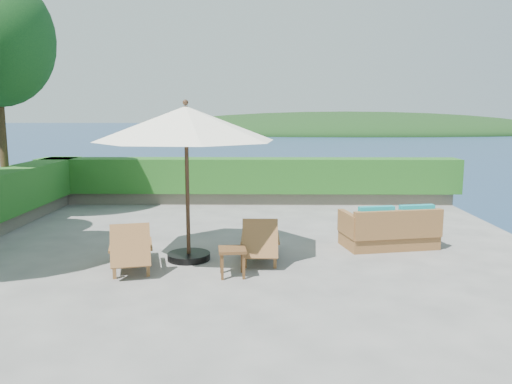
{
  "coord_description": "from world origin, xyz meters",
  "views": [
    {
      "loc": [
        0.42,
        -9.09,
        2.66
      ],
      "look_at": [
        0.3,
        0.8,
        1.1
      ],
      "focal_mm": 35.0,
      "sensor_mm": 36.0,
      "label": 1
    }
  ],
  "objects_px": {
    "lounge_left": "(131,249)",
    "side_table": "(232,253)",
    "wicker_loveseat": "(390,230)",
    "patio_umbrella": "(186,125)",
    "lounge_right": "(260,242)"
  },
  "relations": [
    {
      "from": "lounge_left",
      "to": "side_table",
      "type": "relative_size",
      "value": 3.33
    },
    {
      "from": "lounge_left",
      "to": "wicker_loveseat",
      "type": "xyz_separation_m",
      "value": [
        4.8,
        1.51,
        -0.02
      ]
    },
    {
      "from": "lounge_left",
      "to": "wicker_loveseat",
      "type": "relative_size",
      "value": 0.83
    },
    {
      "from": "patio_umbrella",
      "to": "lounge_right",
      "type": "bearing_deg",
      "value": -3.32
    },
    {
      "from": "lounge_left",
      "to": "lounge_right",
      "type": "height_order",
      "value": "lounge_left"
    },
    {
      "from": "lounge_left",
      "to": "lounge_right",
      "type": "relative_size",
      "value": 1.1
    },
    {
      "from": "patio_umbrella",
      "to": "lounge_left",
      "type": "distance_m",
      "value": 2.35
    },
    {
      "from": "lounge_right",
      "to": "side_table",
      "type": "bearing_deg",
      "value": -117.91
    },
    {
      "from": "lounge_left",
      "to": "side_table",
      "type": "distance_m",
      "value": 1.79
    },
    {
      "from": "side_table",
      "to": "wicker_loveseat",
      "type": "bearing_deg",
      "value": 31.06
    },
    {
      "from": "patio_umbrella",
      "to": "wicker_loveseat",
      "type": "relative_size",
      "value": 2.04
    },
    {
      "from": "lounge_left",
      "to": "lounge_right",
      "type": "distance_m",
      "value": 2.27
    },
    {
      "from": "lounge_right",
      "to": "wicker_loveseat",
      "type": "relative_size",
      "value": 0.76
    },
    {
      "from": "patio_umbrella",
      "to": "lounge_right",
      "type": "distance_m",
      "value": 2.47
    },
    {
      "from": "lounge_left",
      "to": "wicker_loveseat",
      "type": "height_order",
      "value": "wicker_loveseat"
    }
  ]
}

